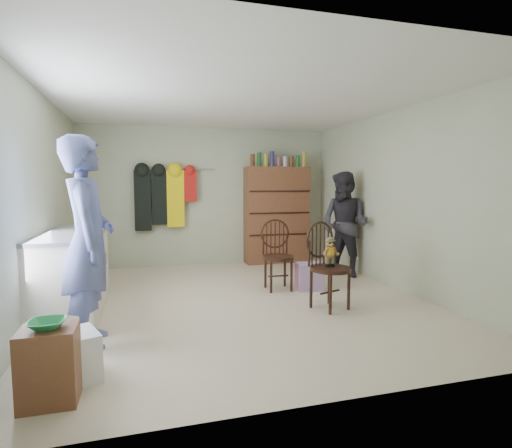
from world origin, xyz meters
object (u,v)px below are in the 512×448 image
object	(u,v)px
counter	(73,273)
dresser	(277,214)
chair_far	(277,252)
chair_front	(327,260)

from	to	relation	value
counter	dresser	distance (m)	3.96
chair_far	dresser	size ratio (longest dim) A/B	0.47
dresser	chair_far	bearing A→B (deg)	-108.52
counter	dresser	size ratio (longest dim) A/B	0.89
counter	chair_front	distance (m)	2.92
counter	chair_front	bearing A→B (deg)	-11.36
chair_front	chair_far	xyz separation A→B (m)	(-0.28, 1.00, -0.05)
chair_far	dresser	world-z (taller)	dresser
dresser	counter	bearing A→B (deg)	-144.32
counter	chair_front	size ratio (longest dim) A/B	1.81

